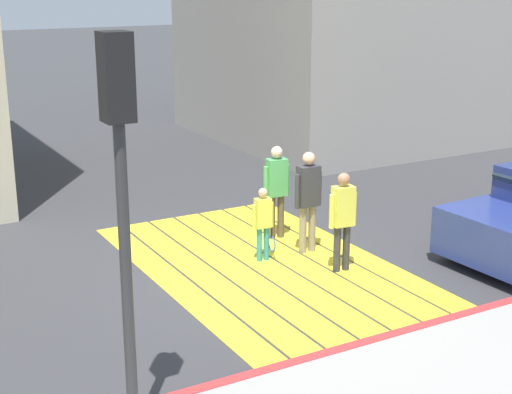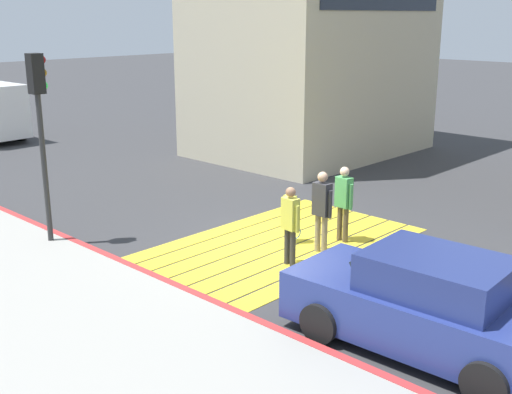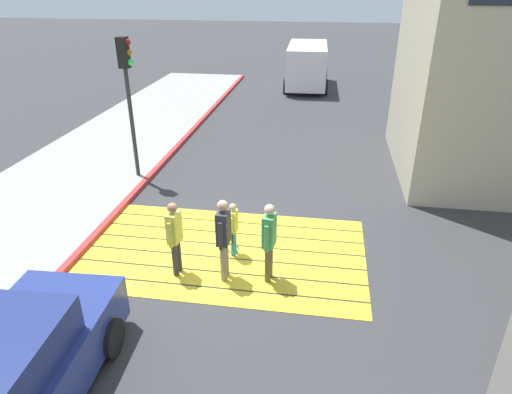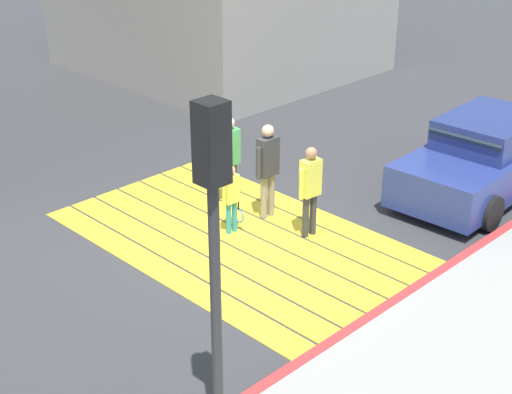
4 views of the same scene
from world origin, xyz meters
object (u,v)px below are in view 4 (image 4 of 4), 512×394
pedestrian_adult_side (268,164)px  pedestrian_child_with_racket (232,196)px  pedestrian_adult_trailing (310,185)px  pedestrian_adult_lead (230,154)px  traffic_light_corner (212,216)px  car_parked_near_curb (484,158)px

pedestrian_adult_side → pedestrian_child_with_racket: bearing=89.4°
pedestrian_adult_trailing → pedestrian_child_with_racket: pedestrian_adult_trailing is taller
pedestrian_adult_trailing → pedestrian_adult_lead: bearing=2.6°
pedestrian_adult_side → pedestrian_adult_trailing: bearing=179.9°
traffic_light_corner → car_parked_near_curb: bearing=-79.4°
pedestrian_adult_side → pedestrian_child_with_racket: size_ratio=1.40×
pedestrian_adult_lead → pedestrian_adult_trailing: 1.95m
pedestrian_adult_trailing → car_parked_near_curb: bearing=-107.5°
traffic_light_corner → pedestrian_adult_side: (3.80, -4.70, -1.98)m
pedestrian_adult_trailing → pedestrian_adult_side: bearing=-0.1°
car_parked_near_curb → pedestrian_adult_trailing: size_ratio=2.61×
pedestrian_adult_lead → pedestrian_adult_side: 0.92m
pedestrian_adult_trailing → pedestrian_child_with_racket: size_ratio=1.30×
traffic_light_corner → pedestrian_adult_side: 6.36m
traffic_light_corner → pedestrian_adult_trailing: size_ratio=2.52×
pedestrian_adult_trailing → pedestrian_child_with_racket: bearing=40.6°
car_parked_near_curb → pedestrian_adult_side: pedestrian_adult_side is taller
pedestrian_child_with_racket → pedestrian_adult_side: bearing=-90.6°
pedestrian_adult_trailing → pedestrian_adult_side: pedestrian_adult_side is taller
car_parked_near_curb → pedestrian_adult_trailing: bearing=72.5°
pedestrian_child_with_racket → traffic_light_corner: bearing=135.0°
pedestrian_child_with_racket → car_parked_near_curb: bearing=-115.5°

